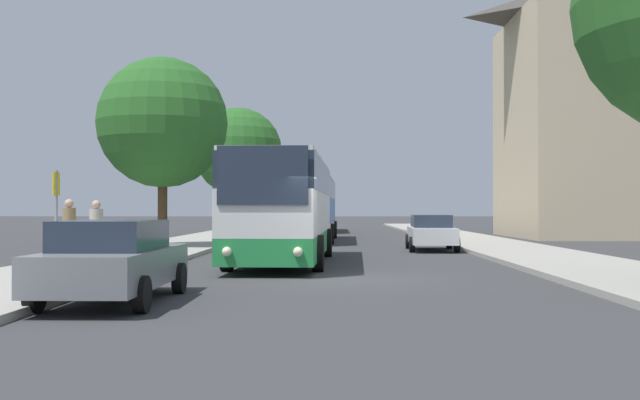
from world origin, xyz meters
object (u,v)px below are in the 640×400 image
Objects in this scene: tree_left_near at (238,152)px; parked_car_left_curb at (114,260)px; parked_car_right_near at (431,232)px; bus_middle at (310,208)px; tree_left_far at (163,123)px; pedestrian_waiting_far at (96,233)px; bus_stop_sign at (56,208)px; pedestrian_waiting_near at (69,232)px; bus_rear at (315,208)px; bus_front at (284,207)px.

parked_car_left_curb is at bearing -85.99° from tree_left_near.
parked_car_right_near is at bearing 65.34° from parked_car_left_curb.
bus_middle is 1.51× the size of tree_left_far.
pedestrian_waiting_far is (-5.09, -19.53, -0.71)m from bus_middle.
tree_left_far reaches higher than bus_stop_sign.
parked_car_left_curb is at bearing 67.56° from parked_car_right_near.
parked_car_left_curb is 7.48m from pedestrian_waiting_near.
bus_stop_sign is at bearing 93.45° from pedestrian_waiting_near.
bus_middle is at bearing -89.41° from bus_rear.
bus_rear is 6.53× the size of pedestrian_waiting_near.
tree_left_near is 20.21m from tree_left_far.
bus_stop_sign is 0.30× the size of tree_left_near.
bus_front is at bearing -90.20° from bus_rear.
tree_left_near reaches higher than pedestrian_waiting_near.
bus_rear reaches higher than bus_stop_sign.
bus_middle is 16.64m from bus_rear.
tree_left_near is (-2.66, 37.97, 4.87)m from parked_car_left_curb.
tree_left_far is at bearing 127.59° from bus_front.
parked_car_right_near is 0.58× the size of tree_left_far.
pedestrian_waiting_near reaches higher than parked_car_left_curb.
parked_car_right_near is at bearing -139.22° from pedestrian_waiting_near.
tree_left_near is (-10.64, 20.82, 4.89)m from parked_car_right_near.
pedestrian_waiting_far is at bearing 110.65° from parked_car_left_curb.
parked_car_left_curb is at bearing -94.64° from bus_middle.
bus_rear is 37.55m from bus_stop_sign.
tree_left_near is at bearing -93.16° from pedestrian_waiting_near.
bus_front is 10.28m from parked_car_left_curb.
pedestrian_waiting_far is (-10.36, -10.74, 0.29)m from parked_car_right_near.
bus_rear is 25.72m from tree_left_far.
bus_middle is 26.11m from parked_car_left_curb.
pedestrian_waiting_near is 0.91m from pedestrian_waiting_far.
bus_rear is 26.03m from parked_car_right_near.
parked_car_right_near is 23.89m from tree_left_near.
bus_stop_sign reaches higher than parked_car_left_curb.
parked_car_right_near is 14.92m from pedestrian_waiting_far.
pedestrian_waiting_far is 31.89m from tree_left_near.
parked_car_right_near is at bearing 161.14° from pedestrian_waiting_far.
parked_car_right_near is at bearing -62.92° from tree_left_near.
pedestrian_waiting_far is at bearing -141.98° from bus_front.
bus_rear is 2.57× the size of parked_car_right_near.
bus_stop_sign is (-5.81, -20.49, -0.04)m from bus_middle.
pedestrian_waiting_near is at bearing -148.68° from bus_front.
parked_car_right_near is at bearing -3.14° from tree_left_far.
tree_left_near is (-0.28, 31.55, 4.60)m from pedestrian_waiting_far.
bus_middle reaches higher than parked_car_right_near.
tree_left_far reaches higher than bus_front.
parked_car_right_near is (7.98, 17.15, -0.02)m from parked_car_left_curb.
bus_middle is 6.69× the size of pedestrian_waiting_far.
pedestrian_waiting_near is (-11.21, -10.42, 0.31)m from parked_car_right_near.
tree_left_far is at bearing -0.64° from parked_car_right_near.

